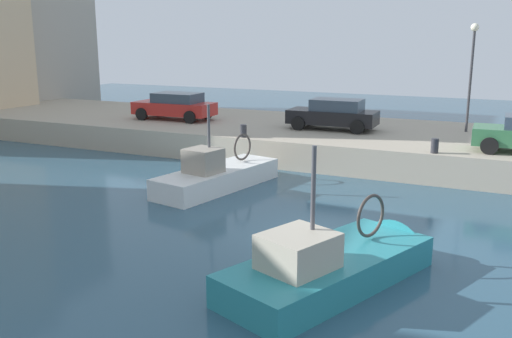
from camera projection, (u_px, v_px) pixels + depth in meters
name	position (u px, v px, depth m)	size (l,w,h in m)	color
water_surface	(318.00, 237.00, 15.74)	(80.00, 80.00, 0.00)	#2D5166
quay_wall	(401.00, 146.00, 25.72)	(9.00, 56.00, 1.20)	#ADA08C
fishing_boat_teal	(339.00, 275.00, 12.93)	(6.49, 4.05, 4.19)	teal
fishing_boat_white	(223.00, 183.00, 21.02)	(6.40, 2.79, 3.90)	white
parked_car_black	(334.00, 114.00, 26.26)	(1.99, 4.15, 1.43)	black
parked_car_red	(175.00, 106.00, 29.44)	(2.05, 4.31, 1.41)	red
mooring_bollard_south	(435.00, 146.00, 21.04)	(0.28, 0.28, 0.55)	#2D2D33
mooring_bollard_mid	(243.00, 131.00, 24.37)	(0.28, 0.28, 0.55)	#2D2D33
quay_streetlamp	(472.00, 60.00, 25.08)	(0.36, 0.36, 4.83)	#38383D
waterfront_building_west	(12.00, 17.00, 39.95)	(8.70, 8.32, 13.60)	#B2A899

